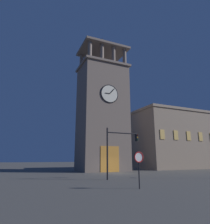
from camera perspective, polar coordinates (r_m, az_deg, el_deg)
ground_plane at (r=29.71m, az=3.38°, el=-17.20°), size 200.00×200.00×0.00m
clocktower at (r=35.82m, az=-0.78°, el=-0.46°), size 8.71×6.81×25.36m
adjacent_wing_building at (r=47.21m, az=20.40°, el=-7.49°), size 19.97×9.28×12.21m
traffic_signal_near at (r=21.21m, az=3.83°, el=-9.39°), size 3.75×0.41×5.21m
no_horn_sign at (r=14.81m, az=9.70°, el=-13.37°), size 0.78×0.14×2.55m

